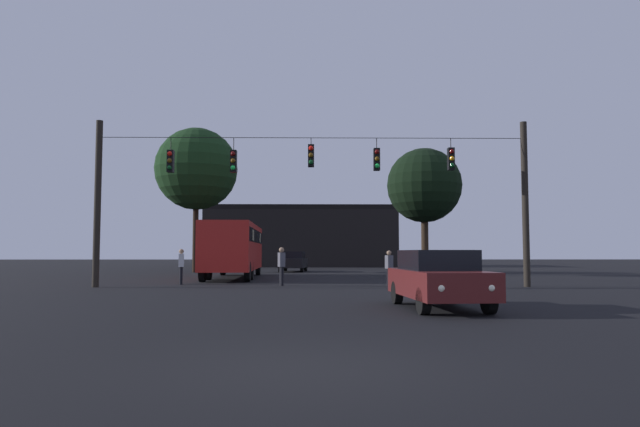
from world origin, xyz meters
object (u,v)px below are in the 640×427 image
object	(u,v)px
car_far_left	(293,261)
pedestrian_crossing_right	(181,265)
pedestrian_crossing_left	(282,264)
tree_behind_building	(196,169)
city_bus	(234,245)
pedestrian_crossing_center	(389,266)
car_near_right	(438,278)
tree_left_silhouette	(424,186)

from	to	relation	value
car_far_left	pedestrian_crossing_right	size ratio (longest dim) A/B	2.76
pedestrian_crossing_left	tree_behind_building	world-z (taller)	tree_behind_building
city_bus	pedestrian_crossing_center	bearing A→B (deg)	-46.43
car_near_right	car_far_left	distance (m)	28.55
city_bus	car_near_right	xyz separation A→B (m)	(7.72, -17.59, -1.07)
pedestrian_crossing_right	city_bus	bearing A→B (deg)	76.73
tree_left_silhouette	car_far_left	bearing A→B (deg)	141.80
car_far_left	tree_left_silhouette	distance (m)	12.02
city_bus	pedestrian_crossing_left	bearing A→B (deg)	-67.70
car_near_right	tree_behind_building	distance (m)	30.19
car_near_right	city_bus	bearing A→B (deg)	113.70
city_bus	tree_behind_building	distance (m)	11.70
car_far_left	tree_left_silhouette	size ratio (longest dim) A/B	0.55
city_bus	car_far_left	world-z (taller)	city_bus
pedestrian_crossing_left	pedestrian_crossing_center	xyz separation A→B (m)	(4.63, -0.58, -0.09)
car_near_right	pedestrian_crossing_left	size ratio (longest dim) A/B	2.65
city_bus	tree_left_silhouette	distance (m)	12.84
tree_left_silhouette	tree_behind_building	bearing A→B (deg)	160.60
city_bus	pedestrian_crossing_right	distance (m)	6.70
car_near_right	pedestrian_crossing_left	distance (m)	11.07
pedestrian_crossing_right	tree_left_silhouette	distance (m)	17.36
car_far_left	city_bus	bearing A→B (deg)	-105.97
pedestrian_crossing_center	tree_behind_building	distance (m)	22.14
pedestrian_crossing_center	tree_left_silhouette	xyz separation A→B (m)	(3.92, 11.91, 4.87)
tree_behind_building	city_bus	bearing A→B (deg)	-66.22
car_far_left	car_near_right	bearing A→B (deg)	-80.53
pedestrian_crossing_left	pedestrian_crossing_right	bearing A→B (deg)	166.78
car_near_right	pedestrian_crossing_center	xyz separation A→B (m)	(0.00, 9.47, 0.06)
pedestrian_crossing_left	tree_left_silhouette	bearing A→B (deg)	52.96
pedestrian_crossing_center	pedestrian_crossing_right	xyz separation A→B (m)	(-9.24, 1.66, 0.05)
city_bus	car_far_left	bearing A→B (deg)	74.03
city_bus	tree_behind_building	size ratio (longest dim) A/B	1.04
city_bus	tree_left_silhouette	world-z (taller)	tree_left_silhouette
car_far_left	tree_behind_building	size ratio (longest dim) A/B	0.42
pedestrian_crossing_right	car_near_right	bearing A→B (deg)	-50.30
city_bus	pedestrian_crossing_center	distance (m)	11.25
city_bus	tree_behind_building	xyz separation A→B (m)	(-4.12, 9.34, 5.72)
tree_left_silhouette	tree_behind_building	size ratio (longest dim) A/B	0.77
pedestrian_crossing_right	pedestrian_crossing_center	bearing A→B (deg)	-10.19
car_far_left	tree_behind_building	distance (m)	9.93
car_far_left	pedestrian_crossing_left	distance (m)	18.11
car_near_right	pedestrian_crossing_left	world-z (taller)	pedestrian_crossing_left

